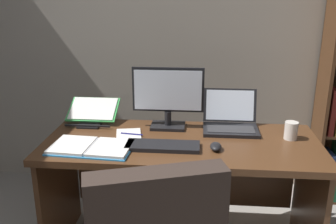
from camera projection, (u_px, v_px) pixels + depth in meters
name	position (u px, v px, depth m)	size (l,w,h in m)	color
wall_back	(213.00, 35.00, 3.01)	(4.85, 0.12, 2.54)	#A89E8E
desk	(182.00, 167.00, 2.39)	(1.64, 0.70, 0.76)	#4C2D19
monitor	(168.00, 98.00, 2.40)	(0.46, 0.16, 0.40)	black
laptop	(230.00, 121.00, 2.42)	(0.35, 0.31, 0.23)	black
keyboard	(163.00, 146.00, 2.14)	(0.42, 0.15, 0.02)	black
computer_mouse	(216.00, 147.00, 2.11)	(0.06, 0.10, 0.04)	black
reading_stand_with_book	(93.00, 112.00, 2.55)	(0.33, 0.28, 0.14)	black
open_binder	(91.00, 147.00, 2.13)	(0.48, 0.30, 0.02)	#2D84C6
notepad	(129.00, 135.00, 2.32)	(0.15, 0.21, 0.01)	silver
pen	(132.00, 134.00, 2.31)	(0.01, 0.01, 0.14)	navy
coffee_mug	(291.00, 131.00, 2.26)	(0.08, 0.08, 0.11)	silver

